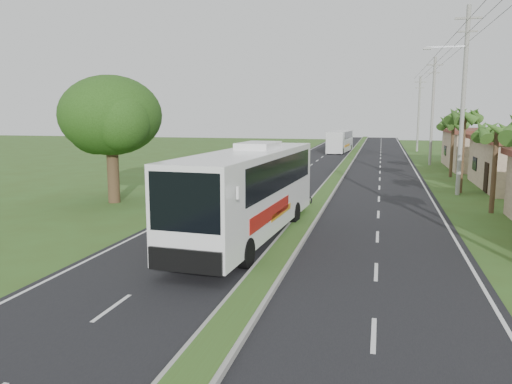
# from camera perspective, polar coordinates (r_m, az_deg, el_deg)

# --- Properties ---
(ground) EXTENTS (180.00, 180.00, 0.00)m
(ground) POSITION_cam_1_polar(r_m,az_deg,el_deg) (17.83, 2.13, -8.31)
(ground) COLOR #39511D
(ground) RESTS_ON ground
(road_asphalt) EXTENTS (14.00, 160.00, 0.02)m
(road_asphalt) POSITION_cam_1_polar(r_m,az_deg,el_deg) (37.21, 8.52, 0.67)
(road_asphalt) COLOR black
(road_asphalt) RESTS_ON ground
(median_strip) EXTENTS (1.20, 160.00, 0.18)m
(median_strip) POSITION_cam_1_polar(r_m,az_deg,el_deg) (37.20, 8.53, 0.81)
(median_strip) COLOR gray
(median_strip) RESTS_ON ground
(lane_edge_left) EXTENTS (0.12, 160.00, 0.01)m
(lane_edge_left) POSITION_cam_1_polar(r_m,az_deg,el_deg) (38.43, -1.47, 1.01)
(lane_edge_left) COLOR silver
(lane_edge_left) RESTS_ON ground
(lane_edge_right) EXTENTS (0.12, 160.00, 0.01)m
(lane_edge_right) POSITION_cam_1_polar(r_m,az_deg,el_deg) (37.19, 18.85, 0.27)
(lane_edge_right) COLOR silver
(lane_edge_right) RESTS_ON ground
(shop_far) EXTENTS (8.60, 11.60, 3.82)m
(shop_far) POSITION_cam_1_polar(r_m,az_deg,el_deg) (53.81, 25.37, 4.48)
(shop_far) COLOR tan
(shop_far) RESTS_ON ground
(palm_verge_b) EXTENTS (2.40, 2.40, 5.05)m
(palm_verge_b) POSITION_cam_1_polar(r_m,az_deg,el_deg) (29.28, 25.84, 6.22)
(palm_verge_b) COLOR #473321
(palm_verge_b) RESTS_ON ground
(palm_verge_c) EXTENTS (2.40, 2.40, 5.85)m
(palm_verge_c) POSITION_cam_1_polar(r_m,az_deg,el_deg) (36.06, 22.75, 7.98)
(palm_verge_c) COLOR #473321
(palm_verge_c) RESTS_ON ground
(palm_verge_d) EXTENTS (2.40, 2.40, 5.25)m
(palm_verge_d) POSITION_cam_1_polar(r_m,az_deg,el_deg) (45.05, 21.64, 7.36)
(palm_verge_d) COLOR #473321
(palm_verge_d) RESTS_ON ground
(shade_tree) EXTENTS (6.30, 6.00, 7.54)m
(shade_tree) POSITION_cam_1_polar(r_m,az_deg,el_deg) (30.92, -16.43, 8.09)
(shade_tree) COLOR #473321
(shade_tree) RESTS_ON ground
(utility_pole_b) EXTENTS (3.20, 0.28, 12.00)m
(utility_pole_b) POSITION_cam_1_polar(r_m,az_deg,el_deg) (35.04, 22.56, 9.84)
(utility_pole_b) COLOR gray
(utility_pole_b) RESTS_ON ground
(utility_pole_c) EXTENTS (1.60, 0.28, 11.00)m
(utility_pole_c) POSITION_cam_1_polar(r_m,az_deg,el_deg) (54.90, 19.53, 8.81)
(utility_pole_c) COLOR gray
(utility_pole_c) RESTS_ON ground
(utility_pole_d) EXTENTS (1.60, 0.28, 10.50)m
(utility_pole_d) POSITION_cam_1_polar(r_m,az_deg,el_deg) (74.84, 18.10, 8.58)
(utility_pole_d) COLOR gray
(utility_pole_d) RESTS_ON ground
(coach_bus_main) EXTENTS (3.38, 12.67, 4.05)m
(coach_bus_main) POSITION_cam_1_polar(r_m,az_deg,el_deg) (21.01, -0.69, 0.56)
(coach_bus_main) COLOR white
(coach_bus_main) RESTS_ON ground
(coach_bus_far) EXTENTS (2.93, 10.27, 2.95)m
(coach_bus_far) POSITION_cam_1_polar(r_m,az_deg,el_deg) (70.98, 9.60, 5.87)
(coach_bus_far) COLOR white
(coach_bus_far) RESTS_ON ground
(motorcyclist) EXTENTS (1.81, 0.96, 2.30)m
(motorcyclist) POSITION_cam_1_polar(r_m,az_deg,el_deg) (28.57, 4.73, -0.07)
(motorcyclist) COLOR black
(motorcyclist) RESTS_ON ground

